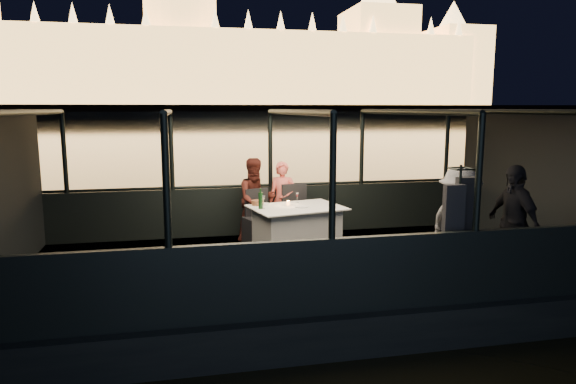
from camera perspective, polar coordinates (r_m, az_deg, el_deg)
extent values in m
plane|color=black|center=(87.48, -10.92, 7.21)|extent=(500.00, 500.00, 0.00)
cube|color=black|center=(8.11, 0.60, -11.32)|extent=(8.60, 4.40, 1.00)
cube|color=black|center=(7.96, 0.60, -8.08)|extent=(8.00, 4.00, 0.04)
cube|color=black|center=(9.74, -1.94, -2.00)|extent=(8.00, 0.08, 0.90)
cube|color=black|center=(5.97, 4.83, -9.34)|extent=(8.00, 0.08, 0.90)
cube|color=#423D33|center=(217.43, -11.62, 8.56)|extent=(400.00, 140.00, 6.00)
cube|color=beige|center=(8.46, 0.96, -4.19)|extent=(1.64, 1.34, 0.77)
cube|color=black|center=(8.96, -3.32, -3.01)|extent=(0.56, 0.56, 0.95)
cube|color=black|center=(9.12, 0.98, -2.79)|extent=(0.54, 0.54, 1.00)
imported|color=#F16557|center=(9.32, -0.61, -0.64)|extent=(0.59, 0.49, 1.41)
imported|color=#421812|center=(9.16, -3.57, -0.83)|extent=(0.82, 0.70, 1.49)
imported|color=silver|center=(7.54, 18.45, -2.71)|extent=(0.75, 1.10, 1.56)
imported|color=black|center=(7.70, 23.71, -2.78)|extent=(0.47, 0.97, 1.61)
cylinder|color=#123315|center=(8.21, -3.06, -0.84)|extent=(0.08, 0.08, 0.33)
cylinder|color=brown|center=(8.54, -3.39, -1.20)|extent=(0.27, 0.27, 0.08)
cylinder|color=#F78E3D|center=(8.51, 0.01, -1.22)|extent=(0.07, 0.07, 0.08)
cylinder|color=silver|center=(8.36, 1.53, -1.63)|extent=(0.31, 0.31, 0.01)
cylinder|color=white|center=(8.59, -2.58, -1.34)|extent=(0.24, 0.24, 0.01)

